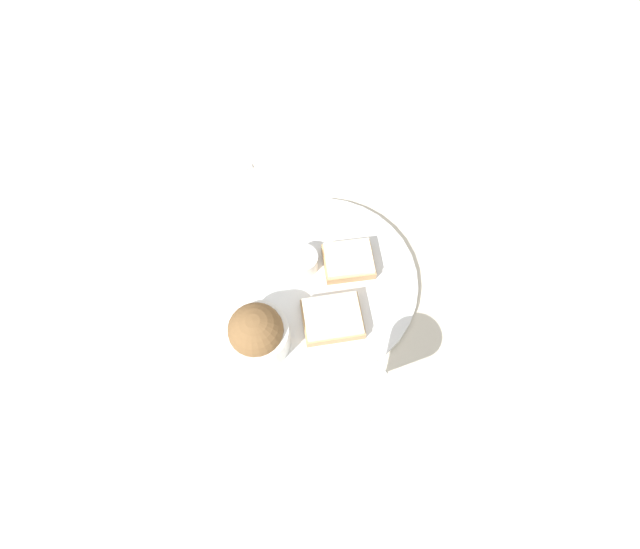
{
  "coord_description": "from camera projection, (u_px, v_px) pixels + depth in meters",
  "views": [
    {
      "loc": [
        0.1,
        -0.32,
        0.74
      ],
      "look_at": [
        0.0,
        0.0,
        0.03
      ],
      "focal_mm": 28.0,
      "sensor_mm": 36.0,
      "label": 1
    }
  ],
  "objects": [
    {
      "name": "ground_plane",
      "position": [
        320.0,
        283.0,
        0.81
      ],
      "size": [
        4.0,
        4.0,
        0.0
      ],
      "primitive_type": "plane",
      "color": "beige"
    },
    {
      "name": "dinner_plate",
      "position": [
        320.0,
        282.0,
        0.81
      ],
      "size": [
        0.32,
        0.32,
        0.01
      ],
      "color": "white",
      "rests_on": "ground_plane"
    },
    {
      "name": "salad_bowl",
      "position": [
        257.0,
        333.0,
        0.72
      ],
      "size": [
        0.09,
        0.09,
        0.09
      ],
      "color": "white",
      "rests_on": "dinner_plate"
    },
    {
      "name": "sauce_ramekin",
      "position": [
        303.0,
        261.0,
        0.8
      ],
      "size": [
        0.05,
        0.05,
        0.03
      ],
      "color": "white",
      "rests_on": "dinner_plate"
    },
    {
      "name": "cheese_toast_near",
      "position": [
        332.0,
        318.0,
        0.76
      ],
      "size": [
        0.11,
        0.1,
        0.03
      ],
      "color": "tan",
      "rests_on": "dinner_plate"
    },
    {
      "name": "cheese_toast_far",
      "position": [
        349.0,
        261.0,
        0.8
      ],
      "size": [
        0.1,
        0.09,
        0.03
      ],
      "color": "tan",
      "rests_on": "dinner_plate"
    },
    {
      "name": "wine_glass",
      "position": [
        356.0,
        395.0,
        0.62
      ],
      "size": [
        0.07,
        0.07,
        0.16
      ],
      "color": "silver",
      "rests_on": "ground_plane"
    },
    {
      "name": "fork",
      "position": [
        201.0,
        184.0,
        0.89
      ],
      "size": [
        0.15,
        0.14,
        0.01
      ],
      "color": "silver",
      "rests_on": "ground_plane"
    }
  ]
}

